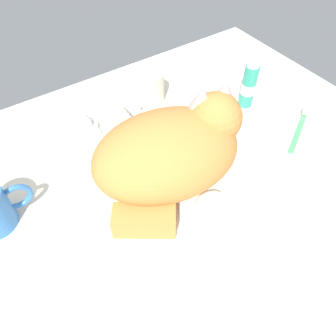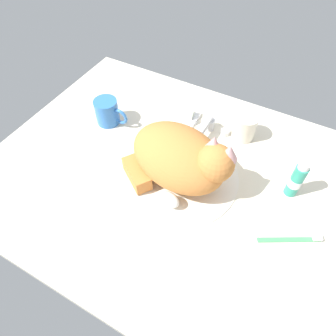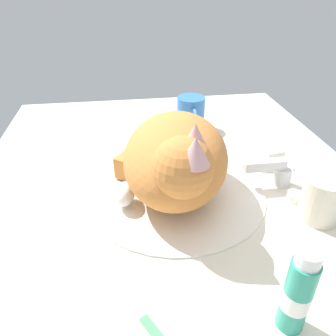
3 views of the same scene
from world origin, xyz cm
name	(u,v)px [view 1 (image 1 of 3)]	position (x,y,z in cm)	size (l,w,h in cm)	color
ground_plane	(166,186)	(0.00, 0.00, -1.50)	(110.00, 82.50, 3.00)	silver
sink_basin	(166,181)	(0.00, 0.00, 0.37)	(35.02, 35.02, 0.74)	white
faucet	(116,116)	(0.00, 20.85, 2.57)	(14.23, 10.13, 5.91)	silver
cat	(173,151)	(1.23, -0.31, 8.56)	(31.66, 24.42, 17.87)	#D17F3D
rinse_cup	(149,87)	(11.00, 23.95, 4.07)	(7.13, 7.13, 8.14)	silver
soap_dish	(77,132)	(-9.19, 22.84, 0.60)	(9.00, 6.40, 1.20)	white
soap_bar	(75,126)	(-9.19, 22.84, 2.46)	(6.04, 4.52, 2.52)	silver
toothpaste_bottle	(249,85)	(29.89, 9.55, 5.82)	(3.42, 3.42, 12.54)	teal
toothbrush	(300,128)	(34.13, -4.30, 0.52)	(14.21, 8.69, 1.60)	#4CB266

